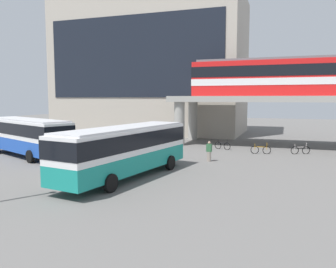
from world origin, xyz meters
TOP-DOWN VIEW (x-y plane):
  - ground_plane at (0.00, 10.00)m, footprint 120.00×120.00m
  - station_building at (-7.23, 28.83)m, footprint 26.78×13.23m
  - elevated_platform at (13.15, 18.28)m, footprint 26.16×7.08m
  - train at (14.11, 18.28)m, footprint 23.87×2.96m
  - bus_main at (2.56, 0.07)m, footprint 4.40×11.31m
  - bus_secondary at (-8.93, 4.58)m, footprint 11.12×6.79m
  - bicycle_orange at (9.86, 12.53)m, footprint 1.77×0.37m
  - bicycle_black at (6.12, 14.15)m, footprint 1.68×0.74m
  - bicycle_silver at (13.22, 13.56)m, footprint 1.66×0.79m
  - pedestrian_walking_across at (6.27, 7.36)m, footprint 0.44×0.32m

SIDE VIEW (x-z plane):
  - ground_plane at x=0.00m, z-range 0.00..0.00m
  - bicycle_orange at x=9.86m, z-range -0.16..0.88m
  - bicycle_black at x=6.12m, z-range -0.16..0.88m
  - bicycle_silver at x=13.22m, z-range -0.16..0.88m
  - pedestrian_walking_across at x=6.27m, z-range -0.05..1.54m
  - bus_main at x=2.56m, z-range 0.38..3.60m
  - bus_secondary at x=-8.93m, z-range 0.38..3.60m
  - elevated_platform at x=13.15m, z-range 1.86..7.05m
  - train at x=14.11m, z-range 5.24..9.08m
  - station_building at x=-7.23m, z-range 0.00..18.83m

